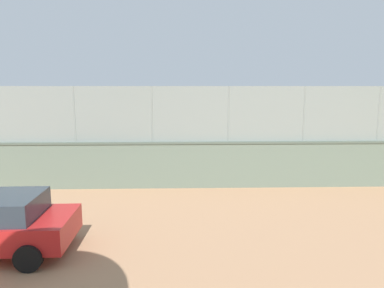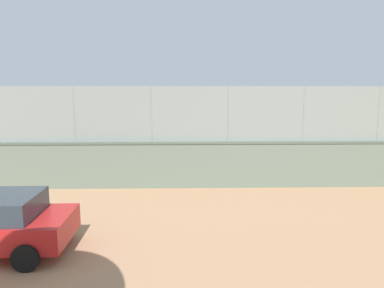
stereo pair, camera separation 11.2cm
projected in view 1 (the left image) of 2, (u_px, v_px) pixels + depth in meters
ground_plane at (183, 139)px, 27.70m from camera, size 260.00×260.00×0.00m
perimeter_wall at (265, 164)px, 14.41m from camera, size 27.80×1.20×1.88m
fence_panel_on_wall at (266, 114)px, 14.09m from camera, size 27.30×0.83×2.19m
player_near_wall_returning at (175, 134)px, 23.24m from camera, size 0.99×0.93×1.66m
player_baseline_waiting at (199, 148)px, 18.82m from camera, size 0.84×0.68×1.46m
player_at_service_line at (129, 153)px, 17.21m from camera, size 0.68×0.97×1.48m
sports_ball at (171, 154)px, 21.44m from camera, size 0.07×0.07×0.07m
courtside_bench at (25, 167)px, 15.93m from camera, size 1.61×0.42×0.87m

